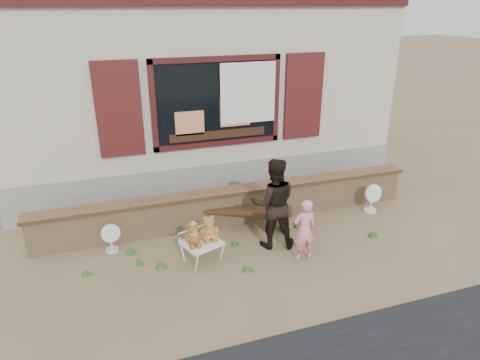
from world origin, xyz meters
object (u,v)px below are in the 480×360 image
object	(u,v)px
folding_chair	(202,243)
teddy_bear_right	(209,227)
adult	(273,203)
bench	(248,214)
teddy_bear_left	(194,234)
child	(304,230)

from	to	relation	value
folding_chair	teddy_bear_right	world-z (taller)	teddy_bear_right
folding_chair	adult	xyz separation A→B (m)	(1.24, 0.09, 0.46)
bench	folding_chair	xyz separation A→B (m)	(-1.04, -0.76, 0.02)
teddy_bear_right	adult	bearing A→B (deg)	-16.96
bench	teddy_bear_left	bearing A→B (deg)	-121.84
teddy_bear_right	child	world-z (taller)	child
folding_chair	teddy_bear_left	distance (m)	0.27
folding_chair	child	xyz separation A→B (m)	(1.54, -0.45, 0.21)
bench	teddy_bear_left	size ratio (longest dim) A/B	4.02
child	bench	bearing A→B (deg)	-67.60
bench	folding_chair	world-z (taller)	bench
teddy_bear_right	adult	distance (m)	1.13
child	adult	bearing A→B (deg)	-60.89
folding_chair	teddy_bear_right	xyz separation A→B (m)	(0.13, 0.05, 0.24)
folding_chair	teddy_bear_left	world-z (taller)	teddy_bear_left
teddy_bear_right	bench	bearing A→B (deg)	18.51
bench	folding_chair	distance (m)	1.29
child	adult	distance (m)	0.67
teddy_bear_right	adult	world-z (taller)	adult
teddy_bear_left	adult	bearing A→B (deg)	-13.56
adult	bench	bearing A→B (deg)	-59.02
bench	child	distance (m)	1.33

